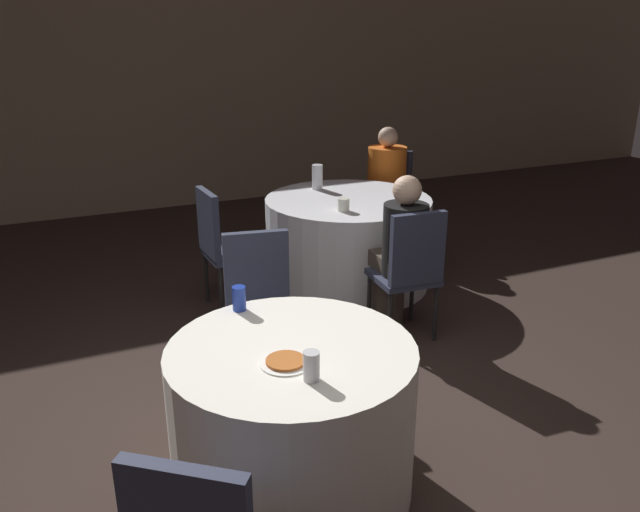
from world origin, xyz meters
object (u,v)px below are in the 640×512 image
object	(u,v)px
chair_near_north	(259,299)
bottle_far	(317,177)
chair_far_south	(410,265)
soda_can_blue	(239,298)
chair_far_west	(220,240)
person_orange_shirt	(384,189)
table_far	(348,241)
pizza_plate_near	(286,362)
chair_far_northeast	(389,190)
person_black_shirt	(399,255)
soda_can_silver	(311,366)
table_near	(293,421)

from	to	relation	value
chair_near_north	bottle_far	bearing A→B (deg)	-113.67
chair_far_south	soda_can_blue	bearing A→B (deg)	-152.09
chair_far_west	person_orange_shirt	distance (m)	1.90
bottle_far	table_far	bearing A→B (deg)	-75.51
chair_far_west	pizza_plate_near	size ratio (longest dim) A/B	4.29
chair_far_west	pizza_plate_near	distance (m)	2.22
chair_near_north	chair_far_northeast	bearing A→B (deg)	-125.44
person_black_shirt	table_far	bearing A→B (deg)	90.00
chair_far_northeast	soda_can_silver	bearing A→B (deg)	103.21
person_black_shirt	person_orange_shirt	xyz separation A→B (m)	(0.76, 1.53, 0.04)
chair_far_west	soda_can_silver	world-z (taller)	chair_far_west
chair_far_northeast	table_far	bearing A→B (deg)	90.00
person_black_shirt	bottle_far	xyz separation A→B (m)	(-0.03, 1.30, 0.28)
person_orange_shirt	soda_can_blue	world-z (taller)	person_orange_shirt
person_black_shirt	person_orange_shirt	distance (m)	1.71
chair_near_north	chair_far_west	world-z (taller)	same
soda_can_silver	bottle_far	size ratio (longest dim) A/B	0.59
chair_near_north	person_black_shirt	bearing A→B (deg)	-155.36
chair_near_north	chair_far_northeast	distance (m)	2.76
table_near	soda_can_blue	bearing A→B (deg)	100.78
table_near	chair_far_west	distance (m)	2.10
chair_far_south	person_orange_shirt	xyz separation A→B (m)	(0.77, 1.71, 0.05)
chair_far_south	person_orange_shirt	distance (m)	1.87
table_near	soda_can_silver	xyz separation A→B (m)	(-0.02, -0.27, 0.43)
chair_far_south	soda_can_silver	bearing A→B (deg)	-129.92
chair_far_south	chair_far_west	bearing A→B (deg)	138.75
chair_far_south	chair_far_northeast	bearing A→B (deg)	68.17
chair_far_south	soda_can_blue	xyz separation A→B (m)	(-1.35, -0.59, 0.25)
chair_far_south	soda_can_silver	size ratio (longest dim) A/B	7.61
table_far	person_orange_shirt	size ratio (longest dim) A/B	1.15
chair_far_west	person_black_shirt	size ratio (longest dim) A/B	0.82
table_far	bottle_far	bearing A→B (deg)	104.49
chair_far_south	table_near	bearing A→B (deg)	-135.94
bottle_far	chair_far_west	bearing A→B (deg)	-155.37
chair_far_northeast	chair_near_north	bearing A→B (deg)	92.09
chair_far_northeast	pizza_plate_near	xyz separation A→B (m)	(-2.22, -2.98, 0.19)
chair_near_north	pizza_plate_near	bearing A→B (deg)	87.46
person_black_shirt	soda_can_silver	xyz separation A→B (m)	(-1.30, -1.50, 0.24)
person_orange_shirt	pizza_plate_near	size ratio (longest dim) A/B	5.40
table_near	pizza_plate_near	world-z (taller)	pizza_plate_near
chair_far_west	person_orange_shirt	world-z (taller)	person_orange_shirt
chair_far_northeast	pizza_plate_near	world-z (taller)	chair_far_northeast
chair_far_northeast	person_orange_shirt	size ratio (longest dim) A/B	0.79
table_near	person_black_shirt	world-z (taller)	person_black_shirt
chair_far_south	table_far	bearing A→B (deg)	90.00
chair_far_south	person_black_shirt	distance (m)	0.18
chair_far_south	soda_can_silver	distance (m)	1.86
person_orange_shirt	bottle_far	size ratio (longest dim) A/B	5.62
chair_far_northeast	chair_far_south	xyz separation A→B (m)	(-0.89, -1.81, 0.00)
table_far	soda_can_silver	distance (m)	2.80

